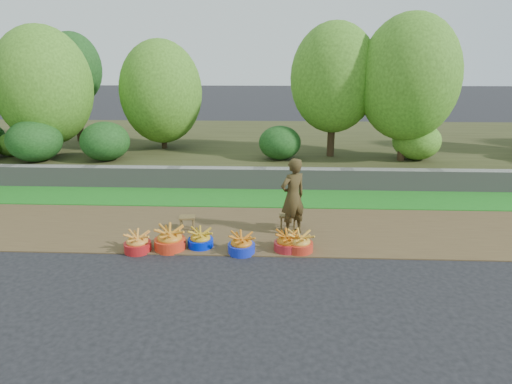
{
  "coord_description": "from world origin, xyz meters",
  "views": [
    {
      "loc": [
        0.39,
        -6.56,
        3.11
      ],
      "look_at": [
        0.03,
        1.3,
        0.75
      ],
      "focal_mm": 30.0,
      "sensor_mm": 36.0,
      "label": 1
    }
  ],
  "objects_px": {
    "basin_c": "(200,239)",
    "stool_right": "(288,217)",
    "basin_a": "(138,243)",
    "basin_e": "(287,243)",
    "vendor_woman": "(293,197)",
    "stool_left": "(187,219)",
    "basin_f": "(299,243)",
    "basin_b": "(170,240)",
    "basin_d": "(241,245)"
  },
  "relations": [
    {
      "from": "basin_e",
      "to": "stool_left",
      "type": "bearing_deg",
      "value": 155.71
    },
    {
      "from": "basin_e",
      "to": "stool_left",
      "type": "xyz_separation_m",
      "value": [
        -1.91,
        0.86,
        0.08
      ]
    },
    {
      "from": "basin_f",
      "to": "stool_left",
      "type": "relative_size",
      "value": 1.41
    },
    {
      "from": "basin_b",
      "to": "stool_right",
      "type": "height_order",
      "value": "basin_b"
    },
    {
      "from": "basin_e",
      "to": "vendor_woman",
      "type": "xyz_separation_m",
      "value": [
        0.11,
        0.76,
        0.6
      ]
    },
    {
      "from": "basin_c",
      "to": "stool_right",
      "type": "height_order",
      "value": "basin_c"
    },
    {
      "from": "basin_a",
      "to": "basin_d",
      "type": "height_order",
      "value": "basin_a"
    },
    {
      "from": "basin_a",
      "to": "basin_c",
      "type": "height_order",
      "value": "basin_a"
    },
    {
      "from": "vendor_woman",
      "to": "basin_e",
      "type": "bearing_deg",
      "value": 47.42
    },
    {
      "from": "basin_f",
      "to": "basin_b",
      "type": "bearing_deg",
      "value": -179.84
    },
    {
      "from": "basin_a",
      "to": "vendor_woman",
      "type": "height_order",
      "value": "vendor_woman"
    },
    {
      "from": "stool_right",
      "to": "vendor_woman",
      "type": "relative_size",
      "value": 0.23
    },
    {
      "from": "basin_a",
      "to": "vendor_woman",
      "type": "distance_m",
      "value": 2.89
    },
    {
      "from": "basin_b",
      "to": "basin_d",
      "type": "relative_size",
      "value": 1.17
    },
    {
      "from": "basin_c",
      "to": "basin_e",
      "type": "bearing_deg",
      "value": -3.05
    },
    {
      "from": "vendor_woman",
      "to": "stool_left",
      "type": "bearing_deg",
      "value": -37.24
    },
    {
      "from": "basin_b",
      "to": "basin_a",
      "type": "bearing_deg",
      "value": -168.21
    },
    {
      "from": "basin_b",
      "to": "basin_e",
      "type": "height_order",
      "value": "basin_b"
    },
    {
      "from": "basin_a",
      "to": "stool_left",
      "type": "height_order",
      "value": "basin_a"
    },
    {
      "from": "basin_f",
      "to": "stool_right",
      "type": "distance_m",
      "value": 1.04
    },
    {
      "from": "basin_b",
      "to": "basin_f",
      "type": "height_order",
      "value": "basin_b"
    },
    {
      "from": "basin_a",
      "to": "stool_right",
      "type": "distance_m",
      "value": 2.85
    },
    {
      "from": "basin_a",
      "to": "basin_f",
      "type": "bearing_deg",
      "value": 2.44
    },
    {
      "from": "basin_e",
      "to": "stool_left",
      "type": "distance_m",
      "value": 2.1
    },
    {
      "from": "basin_a",
      "to": "basin_f",
      "type": "relative_size",
      "value": 0.98
    },
    {
      "from": "basin_e",
      "to": "stool_right",
      "type": "bearing_deg",
      "value": 87.89
    },
    {
      "from": "basin_d",
      "to": "basin_a",
      "type": "bearing_deg",
      "value": -179.45
    },
    {
      "from": "basin_b",
      "to": "basin_c",
      "type": "distance_m",
      "value": 0.53
    },
    {
      "from": "basin_a",
      "to": "basin_e",
      "type": "xyz_separation_m",
      "value": [
        2.58,
        0.14,
        -0.0
      ]
    },
    {
      "from": "basin_c",
      "to": "basin_d",
      "type": "bearing_deg",
      "value": -15.26
    },
    {
      "from": "basin_b",
      "to": "stool_left",
      "type": "bearing_deg",
      "value": 81.83
    },
    {
      "from": "basin_e",
      "to": "basin_f",
      "type": "xyz_separation_m",
      "value": [
        0.21,
        -0.02,
        0.0
      ]
    },
    {
      "from": "basin_d",
      "to": "stool_right",
      "type": "bearing_deg",
      "value": 53.79
    },
    {
      "from": "stool_left",
      "to": "vendor_woman",
      "type": "bearing_deg",
      "value": -2.85
    },
    {
      "from": "basin_b",
      "to": "basin_f",
      "type": "relative_size",
      "value": 1.15
    },
    {
      "from": "basin_d",
      "to": "basin_e",
      "type": "xyz_separation_m",
      "value": [
        0.78,
        0.12,
        -0.0
      ]
    },
    {
      "from": "basin_c",
      "to": "basin_f",
      "type": "xyz_separation_m",
      "value": [
        1.73,
        -0.1,
        0.01
      ]
    },
    {
      "from": "stool_right",
      "to": "basin_e",
      "type": "bearing_deg",
      "value": -92.11
    },
    {
      "from": "basin_a",
      "to": "basin_e",
      "type": "distance_m",
      "value": 2.58
    },
    {
      "from": "basin_a",
      "to": "basin_f",
      "type": "xyz_separation_m",
      "value": [
        2.78,
        0.12,
        0.0
      ]
    },
    {
      "from": "stool_right",
      "to": "vendor_woman",
      "type": "height_order",
      "value": "vendor_woman"
    },
    {
      "from": "basin_a",
      "to": "basin_e",
      "type": "bearing_deg",
      "value": 3.07
    },
    {
      "from": "basin_b",
      "to": "stool_left",
      "type": "height_order",
      "value": "basin_b"
    },
    {
      "from": "basin_d",
      "to": "stool_right",
      "type": "distance_m",
      "value": 1.39
    },
    {
      "from": "basin_b",
      "to": "basin_c",
      "type": "height_order",
      "value": "basin_b"
    },
    {
      "from": "basin_d",
      "to": "vendor_woman",
      "type": "bearing_deg",
      "value": 44.64
    },
    {
      "from": "basin_a",
      "to": "basin_e",
      "type": "height_order",
      "value": "basin_a"
    },
    {
      "from": "basin_c",
      "to": "basin_f",
      "type": "relative_size",
      "value": 0.94
    },
    {
      "from": "basin_e",
      "to": "basin_f",
      "type": "relative_size",
      "value": 0.97
    },
    {
      "from": "basin_c",
      "to": "vendor_woman",
      "type": "height_order",
      "value": "vendor_woman"
    }
  ]
}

